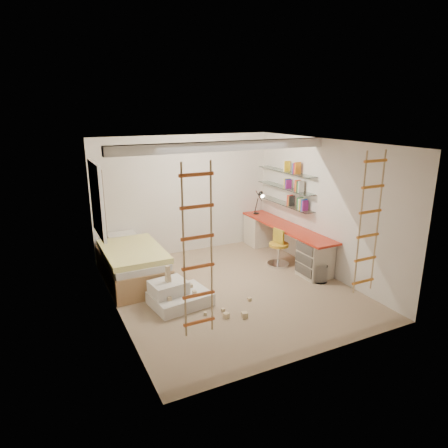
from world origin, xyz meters
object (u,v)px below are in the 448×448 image
bed (132,263)px  play_platform (177,295)px  desk (284,241)px  swivel_chair (278,252)px

bed → play_platform: 1.40m
desk → play_platform: desk is taller
swivel_chair → play_platform: 2.57m
swivel_chair → desk: bearing=38.9°
bed → swivel_chair: 2.95m
bed → play_platform: size_ratio=1.97×
desk → play_platform: bearing=-161.0°
swivel_chair → play_platform: bearing=-164.1°
bed → play_platform: (0.41, -1.32, -0.17)m
desk → bed: desk is taller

